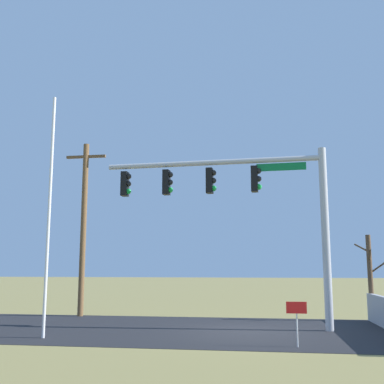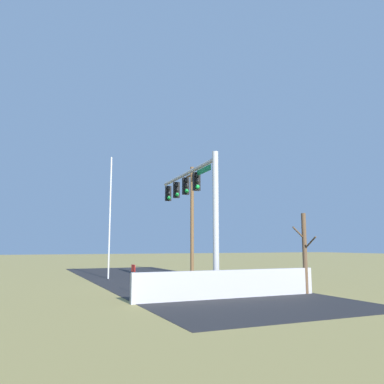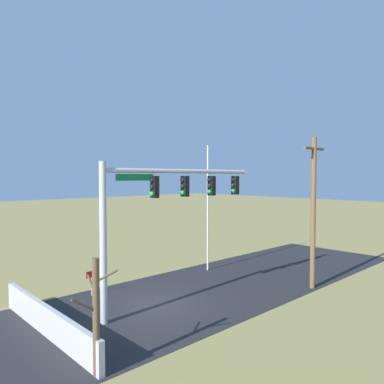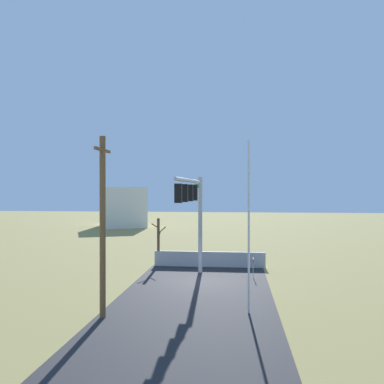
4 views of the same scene
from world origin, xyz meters
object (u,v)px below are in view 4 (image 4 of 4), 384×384
object	(u,v)px
utility_pole	(103,223)
open_sign	(253,263)
signal_mast	(194,204)
flagpole	(249,227)
distant_building	(123,207)
bare_tree	(158,241)

from	to	relation	value
utility_pole	open_sign	world-z (taller)	utility_pole
signal_mast	utility_pole	distance (m)	8.22
flagpole	distant_building	xyz separation A→B (m)	(42.32, 17.71, -0.89)
open_sign	distant_building	bearing A→B (deg)	27.70
flagpole	utility_pole	size ratio (longest dim) A/B	0.99
signal_mast	utility_pole	world-z (taller)	utility_pole
signal_mast	bare_tree	bearing A→B (deg)	32.46
distant_building	open_sign	bearing A→B (deg)	-174.86
utility_pole	bare_tree	world-z (taller)	utility_pole
utility_pole	flagpole	bearing A→B (deg)	-77.86
signal_mast	flagpole	bearing A→B (deg)	-153.05
flagpole	open_sign	distance (m)	8.23
signal_mast	bare_tree	world-z (taller)	signal_mast
signal_mast	utility_pole	size ratio (longest dim) A/B	1.05
utility_pole	distant_building	xyz separation A→B (m)	(43.68, 11.39, -1.11)
signal_mast	utility_pole	bearing A→B (deg)	157.17
flagpole	open_sign	xyz separation A→B (m)	(7.65, -0.49, -2.98)
signal_mast	distant_building	xyz separation A→B (m)	(36.13, 14.57, -1.73)
signal_mast	flagpole	world-z (taller)	flagpole
signal_mast	distant_building	size ratio (longest dim) A/B	1.29
utility_pole	open_sign	bearing A→B (deg)	-37.09
flagpole	bare_tree	world-z (taller)	flagpole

